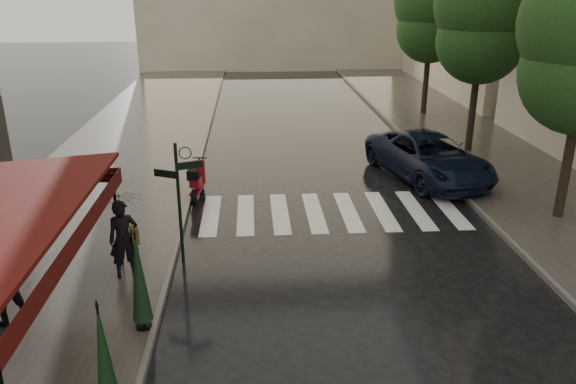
{
  "coord_description": "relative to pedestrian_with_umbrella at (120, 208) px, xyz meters",
  "views": [
    {
      "loc": [
        0.59,
        -9.76,
        6.6
      ],
      "look_at": [
        1.52,
        4.1,
        1.4
      ],
      "focal_mm": 35.0,
      "sensor_mm": 36.0,
      "label": 1
    }
  ],
  "objects": [
    {
      "name": "ground",
      "position": [
        2.41,
        -2.17,
        -1.82
      ],
      "size": [
        120.0,
        120.0,
        0.0
      ],
      "primitive_type": "plane",
      "color": "black",
      "rests_on": "ground"
    },
    {
      "name": "pedestrian_with_umbrella",
      "position": [
        0.0,
        0.0,
        0.0
      ],
      "size": [
        1.44,
        1.46,
        2.56
      ],
      "rotation": [
        0.0,
        0.0,
        0.38
      ],
      "color": "black",
      "rests_on": "sidewalk_near"
    },
    {
      "name": "tree_far",
      "position": [
        12.11,
        16.83,
        3.64
      ],
      "size": [
        3.8,
        3.8,
        8.16
      ],
      "color": "black",
      "rests_on": "sidewalk_far"
    },
    {
      "name": "sidewalk_near",
      "position": [
        -2.09,
        9.83,
        -1.76
      ],
      "size": [
        6.0,
        60.0,
        0.12
      ],
      "primitive_type": "cube",
      "color": "#38332D",
      "rests_on": "ground"
    },
    {
      "name": "scooter",
      "position": [
        1.2,
        5.3,
        -1.27
      ],
      "size": [
        0.55,
        1.8,
        1.19
      ],
      "rotation": [
        0.0,
        0.0,
        -0.1
      ],
      "color": "black",
      "rests_on": "ground"
    },
    {
      "name": "sidewalk_far",
      "position": [
        12.66,
        9.83,
        -1.76
      ],
      "size": [
        5.5,
        60.0,
        0.12
      ],
      "primitive_type": "cube",
      "color": "#38332D",
      "rests_on": "ground"
    },
    {
      "name": "parked_car",
      "position": [
        9.27,
        6.8,
        -1.04
      ],
      "size": [
        3.95,
        6.11,
        1.57
      ],
      "primitive_type": "imported",
      "rotation": [
        0.0,
        0.0,
        0.26
      ],
      "color": "black",
      "rests_on": "ground"
    },
    {
      "name": "parasol_front",
      "position": [
        0.76,
        -4.92,
        -0.49
      ],
      "size": [
        0.4,
        0.4,
        2.25
      ],
      "color": "black",
      "rests_on": "sidewalk_near"
    },
    {
      "name": "tree_mid",
      "position": [
        11.91,
        9.83,
        3.77
      ],
      "size": [
        3.8,
        3.8,
        8.34
      ],
      "color": "black",
      "rests_on": "sidewalk_far"
    },
    {
      "name": "curb_far",
      "position": [
        9.86,
        9.83,
        -1.74
      ],
      "size": [
        0.12,
        60.0,
        0.16
      ],
      "primitive_type": "cube",
      "color": "#595651",
      "rests_on": "ground"
    },
    {
      "name": "parasol_back",
      "position": [
        0.76,
        -2.19,
        -0.57
      ],
      "size": [
        0.39,
        0.39,
        2.1
      ],
      "color": "black",
      "rests_on": "sidewalk_near"
    },
    {
      "name": "crosswalk",
      "position": [
        5.38,
        3.83,
        -1.81
      ],
      "size": [
        7.85,
        3.2,
        0.01
      ],
      "color": "silver",
      "rests_on": "ground"
    },
    {
      "name": "curb_near",
      "position": [
        0.96,
        9.83,
        -1.74
      ],
      "size": [
        0.12,
        60.0,
        0.16
      ],
      "primitive_type": "cube",
      "color": "#595651",
      "rests_on": "ground"
    },
    {
      "name": "signpost",
      "position": [
        1.21,
        0.83,
        0.01
      ],
      "size": [
        1.17,
        0.29,
        3.1
      ],
      "color": "black",
      "rests_on": "ground"
    }
  ]
}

